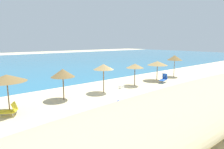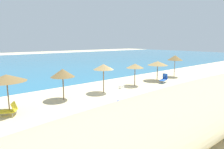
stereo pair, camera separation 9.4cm
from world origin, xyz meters
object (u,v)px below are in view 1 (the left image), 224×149
object	(u,v)px
beach_umbrella_3	(135,66)
beach_umbrella_5	(175,58)
beach_ball	(118,102)
beach_umbrella_2	(104,67)
beach_umbrella_4	(157,63)
cooler_box	(121,87)
beach_umbrella_0	(7,78)
lounge_chair_0	(164,79)
beach_umbrella_1	(63,73)
lounge_chair_1	(8,110)

from	to	relation	value
beach_umbrella_3	beach_umbrella_5	xyz separation A→B (m)	(8.28, 0.26, 0.44)
beach_umbrella_5	beach_ball	world-z (taller)	beach_umbrella_5
beach_umbrella_2	beach_umbrella_4	bearing A→B (deg)	1.58
beach_umbrella_3	cooler_box	xyz separation A→B (m)	(-2.06, -0.03, -2.05)
beach_umbrella_0	lounge_chair_0	size ratio (longest dim) A/B	1.72
beach_umbrella_4	cooler_box	bearing A→B (deg)	-178.36
beach_umbrella_0	cooler_box	bearing A→B (deg)	0.74
beach_ball	beach_umbrella_4	bearing A→B (deg)	21.03
beach_umbrella_5	lounge_chair_0	distance (m)	5.16
beach_umbrella_0	beach_umbrella_1	bearing A→B (deg)	5.98
beach_umbrella_1	cooler_box	world-z (taller)	beach_umbrella_1
beach_umbrella_5	beach_ball	xyz separation A→B (m)	(-14.03, -3.96, -2.51)
beach_umbrella_4	beach_ball	bearing A→B (deg)	-158.97
lounge_chair_0	cooler_box	distance (m)	6.01
beach_umbrella_4	beach_umbrella_0	bearing A→B (deg)	-178.93
beach_umbrella_0	beach_umbrella_3	size ratio (longest dim) A/B	1.10
beach_umbrella_0	cooler_box	distance (m)	10.99
beach_umbrella_0	beach_umbrella_2	xyz separation A→B (m)	(8.34, 0.08, 0.04)
beach_umbrella_3	beach_umbrella_4	world-z (taller)	beach_umbrella_3
lounge_chair_0	lounge_chair_1	xyz separation A→B (m)	(-16.87, 0.35, -0.05)
beach_umbrella_1	beach_umbrella_5	xyz separation A→B (m)	(16.78, -0.03, 0.37)
beach_umbrella_0	beach_umbrella_3	world-z (taller)	beach_umbrella_0
beach_umbrella_4	beach_umbrella_5	size ratio (longest dim) A/B	0.83
beach_umbrella_0	beach_ball	distance (m)	8.22
beach_umbrella_5	cooler_box	bearing A→B (deg)	-178.41
beach_umbrella_1	beach_umbrella_3	size ratio (longest dim) A/B	1.07
beach_umbrella_4	cooler_box	distance (m)	6.64
beach_umbrella_2	beach_umbrella_5	distance (m)	12.75
beach_umbrella_2	lounge_chair_0	world-z (taller)	beach_umbrella_2
beach_umbrella_0	beach_ball	bearing A→B (deg)	-26.57
beach_umbrella_2	beach_umbrella_5	bearing A→B (deg)	1.56
beach_umbrella_0	beach_umbrella_5	size ratio (longest dim) A/B	0.90
beach_umbrella_4	beach_umbrella_3	bearing A→B (deg)	-177.99
beach_umbrella_1	beach_ball	distance (m)	5.29
beach_umbrella_1	beach_umbrella_4	bearing A→B (deg)	-0.59
beach_umbrella_0	beach_umbrella_4	world-z (taller)	beach_umbrella_0
beach_umbrella_1	beach_umbrella_3	bearing A→B (deg)	-1.90
beach_umbrella_3	lounge_chair_1	bearing A→B (deg)	-176.43
beach_umbrella_3	beach_umbrella_1	bearing A→B (deg)	178.10
beach_umbrella_0	lounge_chair_1	world-z (taller)	beach_umbrella_0
beach_umbrella_5	beach_umbrella_1	bearing A→B (deg)	179.91
lounge_chair_1	beach_umbrella_5	bearing A→B (deg)	-56.63
lounge_chair_1	beach_umbrella_0	bearing A→B (deg)	11.55
beach_umbrella_0	lounge_chair_0	bearing A→B (deg)	-3.42
beach_umbrella_1	cooler_box	bearing A→B (deg)	-2.78
beach_umbrella_2	lounge_chair_0	bearing A→B (deg)	-7.36
beach_umbrella_2	beach_umbrella_3	bearing A→B (deg)	1.17
beach_umbrella_4	cooler_box	xyz separation A→B (m)	(-6.32, -0.18, -2.02)
lounge_chair_0	beach_umbrella_2	bearing A→B (deg)	65.42
beach_umbrella_0	cooler_box	world-z (taller)	beach_umbrella_0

